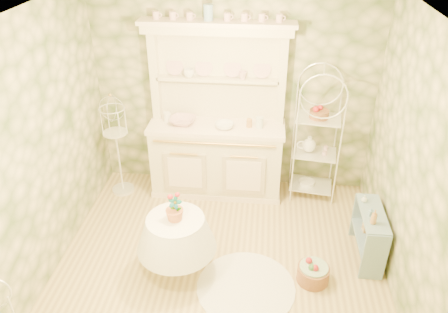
# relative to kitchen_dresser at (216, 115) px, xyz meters

# --- Properties ---
(floor) EXTENTS (3.60, 3.60, 0.00)m
(floor) POSITION_rel_kitchen_dresser_xyz_m (0.20, -1.52, -1.15)
(floor) COLOR #D2BB7B
(floor) RESTS_ON ground
(ceiling) EXTENTS (3.60, 3.60, 0.00)m
(ceiling) POSITION_rel_kitchen_dresser_xyz_m (0.20, -1.52, 1.56)
(ceiling) COLOR white
(ceiling) RESTS_ON floor
(wall_left) EXTENTS (3.60, 3.60, 0.00)m
(wall_left) POSITION_rel_kitchen_dresser_xyz_m (-1.60, -1.52, 0.21)
(wall_left) COLOR beige
(wall_left) RESTS_ON floor
(wall_right) EXTENTS (3.60, 3.60, 0.00)m
(wall_right) POSITION_rel_kitchen_dresser_xyz_m (2.00, -1.52, 0.21)
(wall_right) COLOR beige
(wall_right) RESTS_ON floor
(wall_back) EXTENTS (3.60, 3.60, 0.00)m
(wall_back) POSITION_rel_kitchen_dresser_xyz_m (0.20, 0.28, 0.21)
(wall_back) COLOR beige
(wall_back) RESTS_ON floor
(kitchen_dresser) EXTENTS (1.87, 0.61, 2.29)m
(kitchen_dresser) POSITION_rel_kitchen_dresser_xyz_m (0.00, 0.00, 0.00)
(kitchen_dresser) COLOR #F0EAC9
(kitchen_dresser) RESTS_ON floor
(bakers_rack) EXTENTS (0.60, 0.46, 1.76)m
(bakers_rack) POSITION_rel_kitchen_dresser_xyz_m (1.28, 0.03, -0.27)
(bakers_rack) COLOR white
(bakers_rack) RESTS_ON floor
(side_shelf) EXTENTS (0.32, 0.75, 0.63)m
(side_shelf) POSITION_rel_kitchen_dresser_xyz_m (1.82, -1.14, -0.83)
(side_shelf) COLOR #7E9DB1
(side_shelf) RESTS_ON floor
(round_table) EXTENTS (0.88, 0.88, 0.74)m
(round_table) POSITION_rel_kitchen_dresser_xyz_m (-0.24, -1.57, -0.77)
(round_table) COLOR white
(round_table) RESTS_ON floor
(birdcage_stand) EXTENTS (0.35, 0.35, 1.35)m
(birdcage_stand) POSITION_rel_kitchen_dresser_xyz_m (-1.30, -0.15, -0.47)
(birdcage_stand) COLOR white
(birdcage_stand) RESTS_ON floor
(floor_basket) EXTENTS (0.40, 0.40, 0.24)m
(floor_basket) POSITION_rel_kitchen_dresser_xyz_m (1.20, -1.57, -1.02)
(floor_basket) COLOR #935F38
(floor_basket) RESTS_ON floor
(lace_rug) EXTENTS (1.37, 1.37, 0.01)m
(lace_rug) POSITION_rel_kitchen_dresser_xyz_m (0.50, -1.75, -1.14)
(lace_rug) COLOR white
(lace_rug) RESTS_ON floor
(bowl_floral) EXTENTS (0.37, 0.37, 0.08)m
(bowl_floral) POSITION_rel_kitchen_dresser_xyz_m (-0.43, -0.01, -0.13)
(bowl_floral) COLOR white
(bowl_floral) RESTS_ON kitchen_dresser
(bowl_white) EXTENTS (0.27, 0.27, 0.08)m
(bowl_white) POSITION_rel_kitchen_dresser_xyz_m (0.11, -0.09, -0.13)
(bowl_white) COLOR white
(bowl_white) RESTS_ON kitchen_dresser
(cup_left) EXTENTS (0.14, 0.14, 0.11)m
(cup_left) POSITION_rel_kitchen_dresser_xyz_m (-0.36, 0.16, 0.47)
(cup_left) COLOR white
(cup_left) RESTS_ON kitchen_dresser
(cup_right) EXTENTS (0.12, 0.12, 0.10)m
(cup_right) POSITION_rel_kitchen_dresser_xyz_m (0.31, 0.16, 0.47)
(cup_right) COLOR white
(cup_right) RESTS_ON kitchen_dresser
(potted_geranium) EXTENTS (0.15, 0.11, 0.27)m
(potted_geranium) POSITION_rel_kitchen_dresser_xyz_m (-0.23, -1.58, -0.30)
(potted_geranium) COLOR #3F7238
(potted_geranium) RESTS_ON round_table
(bottle_amber) EXTENTS (0.08, 0.08, 0.17)m
(bottle_amber) POSITION_rel_kitchen_dresser_xyz_m (1.78, -1.32, -0.46)
(bottle_amber) COLOR #B28143
(bottle_amber) RESTS_ON side_shelf
(bottle_blue) EXTENTS (0.05, 0.05, 0.10)m
(bottle_blue) POSITION_rel_kitchen_dresser_xyz_m (1.78, -1.19, -0.49)
(bottle_blue) COLOR #79A3C0
(bottle_blue) RESTS_ON side_shelf
(bottle_glass) EXTENTS (0.07, 0.07, 0.09)m
(bottle_glass) POSITION_rel_kitchen_dresser_xyz_m (1.75, -0.95, -0.50)
(bottle_glass) COLOR silver
(bottle_glass) RESTS_ON side_shelf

